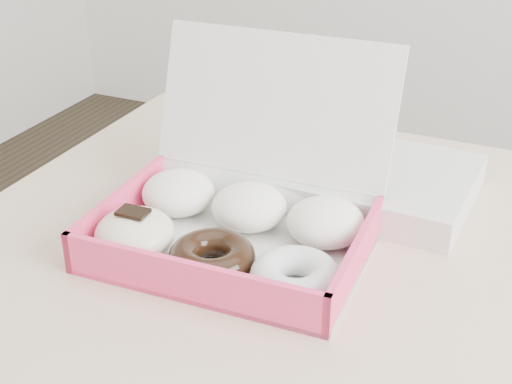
% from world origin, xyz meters
% --- Properties ---
extents(table, '(1.20, 0.80, 0.75)m').
position_xyz_m(table, '(0.00, 0.00, 0.67)').
color(table, tan).
rests_on(table, ground).
extents(donut_box, '(0.33, 0.31, 0.23)m').
position_xyz_m(donut_box, '(-0.24, -0.03, 0.79)').
color(donut_box, silver).
rests_on(donut_box, table).
extents(newspapers, '(0.28, 0.23, 0.04)m').
position_xyz_m(newspapers, '(-0.13, 0.17, 0.77)').
color(newspapers, silver).
rests_on(newspapers, table).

